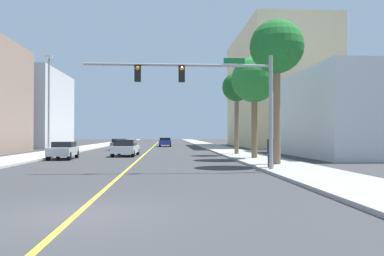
{
  "coord_description": "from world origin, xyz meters",
  "views": [
    {
      "loc": [
        2.19,
        -9.45,
        1.95
      ],
      "look_at": [
        3.99,
        18.43,
        2.39
      ],
      "focal_mm": 36.07,
      "sensor_mm": 36.0,
      "label": 1
    }
  ],
  "objects_px": {
    "car_gray": "(119,144)",
    "car_white": "(126,148)",
    "traffic_signal_mast": "(213,86)",
    "palm_mid": "(254,81)",
    "car_silver": "(64,150)",
    "palm_far": "(236,89)",
    "street_lamp": "(49,100)",
    "palm_near": "(277,49)",
    "pedestrian": "(271,151)",
    "car_blue": "(165,142)"
  },
  "relations": [
    {
      "from": "palm_far",
      "to": "car_blue",
      "type": "bearing_deg",
      "value": 104.8
    },
    {
      "from": "car_gray",
      "to": "car_blue",
      "type": "distance_m",
      "value": 13.13
    },
    {
      "from": "pedestrian",
      "to": "traffic_signal_mast",
      "type": "bearing_deg",
      "value": 105.56
    },
    {
      "from": "traffic_signal_mast",
      "to": "palm_far",
      "type": "distance_m",
      "value": 16.09
    },
    {
      "from": "car_gray",
      "to": "palm_mid",
      "type": "bearing_deg",
      "value": -59.89
    },
    {
      "from": "traffic_signal_mast",
      "to": "palm_mid",
      "type": "distance_m",
      "value": 10.42
    },
    {
      "from": "traffic_signal_mast",
      "to": "pedestrian",
      "type": "xyz_separation_m",
      "value": [
        3.26,
        0.97,
        -3.38
      ]
    },
    {
      "from": "car_blue",
      "to": "traffic_signal_mast",
      "type": "bearing_deg",
      "value": -85.67
    },
    {
      "from": "palm_near",
      "to": "car_white",
      "type": "relative_size",
      "value": 1.89
    },
    {
      "from": "palm_far",
      "to": "car_blue",
      "type": "height_order",
      "value": "palm_far"
    },
    {
      "from": "palm_near",
      "to": "traffic_signal_mast",
      "type": "bearing_deg",
      "value": -142.85
    },
    {
      "from": "palm_near",
      "to": "car_gray",
      "type": "relative_size",
      "value": 2.14
    },
    {
      "from": "car_white",
      "to": "car_blue",
      "type": "bearing_deg",
      "value": 84.99
    },
    {
      "from": "car_gray",
      "to": "car_silver",
      "type": "distance_m",
      "value": 18.08
    },
    {
      "from": "car_blue",
      "to": "pedestrian",
      "type": "distance_m",
      "value": 40.21
    },
    {
      "from": "palm_far",
      "to": "pedestrian",
      "type": "bearing_deg",
      "value": -93.06
    },
    {
      "from": "traffic_signal_mast",
      "to": "car_white",
      "type": "bearing_deg",
      "value": 112.03
    },
    {
      "from": "palm_near",
      "to": "car_gray",
      "type": "height_order",
      "value": "palm_near"
    },
    {
      "from": "palm_mid",
      "to": "palm_far",
      "type": "xyz_separation_m",
      "value": [
        -0.26,
        6.12,
        0.11
      ]
    },
    {
      "from": "palm_far",
      "to": "car_blue",
      "type": "distance_m",
      "value": 26.68
    },
    {
      "from": "palm_near",
      "to": "palm_mid",
      "type": "height_order",
      "value": "palm_near"
    },
    {
      "from": "traffic_signal_mast",
      "to": "pedestrian",
      "type": "bearing_deg",
      "value": 16.53
    },
    {
      "from": "car_gray",
      "to": "car_white",
      "type": "bearing_deg",
      "value": -83.43
    },
    {
      "from": "traffic_signal_mast",
      "to": "car_silver",
      "type": "relative_size",
      "value": 2.39
    },
    {
      "from": "car_silver",
      "to": "palm_far",
      "type": "bearing_deg",
      "value": -164.64
    },
    {
      "from": "traffic_signal_mast",
      "to": "car_white",
      "type": "height_order",
      "value": "traffic_signal_mast"
    },
    {
      "from": "car_silver",
      "to": "palm_near",
      "type": "bearing_deg",
      "value": 150.11
    },
    {
      "from": "street_lamp",
      "to": "traffic_signal_mast",
      "type": "bearing_deg",
      "value": -47.09
    },
    {
      "from": "palm_near",
      "to": "pedestrian",
      "type": "height_order",
      "value": "palm_near"
    },
    {
      "from": "car_blue",
      "to": "street_lamp",
      "type": "bearing_deg",
      "value": -108.36
    },
    {
      "from": "traffic_signal_mast",
      "to": "pedestrian",
      "type": "relative_size",
      "value": 5.52
    },
    {
      "from": "car_gray",
      "to": "car_white",
      "type": "relative_size",
      "value": 0.88
    },
    {
      "from": "car_blue",
      "to": "car_white",
      "type": "relative_size",
      "value": 0.98
    },
    {
      "from": "palm_mid",
      "to": "car_blue",
      "type": "xyz_separation_m",
      "value": [
        -6.93,
        31.38,
        -5.29
      ]
    },
    {
      "from": "palm_mid",
      "to": "car_blue",
      "type": "relative_size",
      "value": 1.71
    },
    {
      "from": "traffic_signal_mast",
      "to": "pedestrian",
      "type": "height_order",
      "value": "traffic_signal_mast"
    },
    {
      "from": "palm_mid",
      "to": "car_white",
      "type": "relative_size",
      "value": 1.67
    },
    {
      "from": "car_white",
      "to": "palm_far",
      "type": "bearing_deg",
      "value": 6.09
    },
    {
      "from": "traffic_signal_mast",
      "to": "car_gray",
      "type": "bearing_deg",
      "value": 106.01
    },
    {
      "from": "palm_near",
      "to": "palm_mid",
      "type": "bearing_deg",
      "value": 89.83
    },
    {
      "from": "car_silver",
      "to": "car_blue",
      "type": "relative_size",
      "value": 0.9
    },
    {
      "from": "street_lamp",
      "to": "car_gray",
      "type": "relative_size",
      "value": 2.05
    },
    {
      "from": "palm_far",
      "to": "palm_near",
      "type": "bearing_deg",
      "value": -88.88
    },
    {
      "from": "car_white",
      "to": "traffic_signal_mast",
      "type": "bearing_deg",
      "value": -65.58
    },
    {
      "from": "car_gray",
      "to": "car_blue",
      "type": "xyz_separation_m",
      "value": [
        5.65,
        11.85,
        0.02
      ]
    },
    {
      "from": "palm_far",
      "to": "car_silver",
      "type": "distance_m",
      "value": 16.05
    },
    {
      "from": "palm_mid",
      "to": "car_white",
      "type": "height_order",
      "value": "palm_mid"
    },
    {
      "from": "traffic_signal_mast",
      "to": "palm_mid",
      "type": "height_order",
      "value": "palm_mid"
    },
    {
      "from": "palm_near",
      "to": "pedestrian",
      "type": "distance_m",
      "value": 6.58
    },
    {
      "from": "pedestrian",
      "to": "palm_near",
      "type": "bearing_deg",
      "value": -25.04
    }
  ]
}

